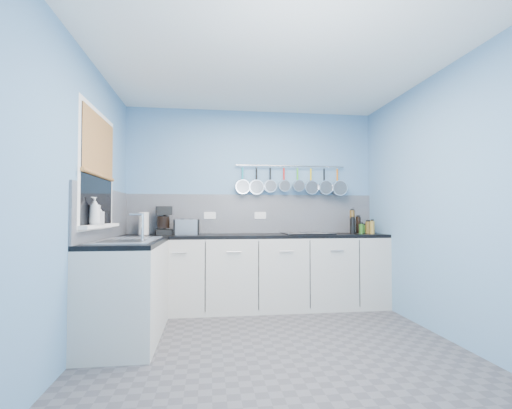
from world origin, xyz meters
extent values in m
cube|color=#47474C|center=(0.00, 0.00, -0.01)|extent=(3.20, 3.00, 0.02)
cube|color=white|center=(0.00, 0.00, 2.51)|extent=(3.20, 3.00, 0.02)
cube|color=#5A89B3|center=(0.00, 1.51, 1.25)|extent=(3.20, 0.02, 2.50)
cube|color=#5A89B3|center=(0.00, -1.51, 1.25)|extent=(3.20, 0.02, 2.50)
cube|color=#5A89B3|center=(-1.61, 0.00, 1.25)|extent=(0.02, 3.00, 2.50)
cube|color=#5A89B3|center=(1.61, 0.00, 1.25)|extent=(0.02, 3.00, 2.50)
cube|color=gray|center=(0.00, 1.49, 1.15)|extent=(3.20, 0.02, 0.50)
cube|color=gray|center=(-1.59, 0.60, 1.15)|extent=(0.02, 1.80, 0.50)
cube|color=#BBB8B1|center=(0.00, 1.20, 0.43)|extent=(3.20, 0.60, 0.86)
cube|color=black|center=(0.00, 1.20, 0.88)|extent=(3.20, 0.60, 0.04)
cube|color=#BBB8B1|center=(-1.30, 0.30, 0.43)|extent=(0.60, 1.20, 0.86)
cube|color=black|center=(-1.30, 0.30, 0.88)|extent=(0.60, 1.20, 0.04)
cube|color=white|center=(-1.58, 0.30, 1.55)|extent=(0.01, 1.00, 1.10)
cube|color=black|center=(-1.57, 0.30, 1.55)|extent=(0.01, 0.90, 1.00)
cube|color=#A47834|center=(-1.56, 0.30, 1.77)|extent=(0.01, 0.90, 0.55)
cube|color=white|center=(-1.55, 0.30, 1.04)|extent=(0.10, 0.98, 0.03)
cube|color=silver|center=(-1.30, 0.30, 0.90)|extent=(0.50, 0.95, 0.01)
cube|color=white|center=(-0.55, 1.48, 1.13)|extent=(0.15, 0.01, 0.09)
cube|color=white|center=(0.10, 1.48, 1.13)|extent=(0.15, 0.01, 0.09)
cylinder|color=silver|center=(0.50, 1.45, 1.78)|extent=(1.45, 0.02, 0.02)
imported|color=white|center=(-1.53, 0.08, 1.17)|extent=(0.12, 0.12, 0.24)
imported|color=white|center=(-1.53, 0.22, 1.14)|extent=(0.09, 0.10, 0.17)
cylinder|color=white|center=(-1.34, 1.29, 1.03)|extent=(0.13, 0.13, 0.27)
cube|color=silver|center=(-0.83, 1.27, 0.99)|extent=(0.30, 0.19, 0.18)
cylinder|color=silver|center=(-0.72, 1.34, 0.97)|extent=(0.10, 0.10, 0.14)
cube|color=black|center=(0.64, 1.19, 0.91)|extent=(0.58, 0.51, 0.01)
cylinder|color=#3F721E|center=(1.45, 1.31, 0.95)|extent=(0.06, 0.06, 0.10)
cylinder|color=black|center=(1.37, 1.31, 1.01)|extent=(0.06, 0.06, 0.21)
cylinder|color=brown|center=(1.28, 1.31, 1.05)|extent=(0.07, 0.07, 0.30)
cylinder|color=brown|center=(1.46, 1.22, 0.98)|extent=(0.07, 0.07, 0.15)
cylinder|color=#265919|center=(1.37, 1.22, 0.96)|extent=(0.06, 0.06, 0.12)
cylinder|color=black|center=(1.25, 1.23, 1.00)|extent=(0.07, 0.07, 0.19)
cylinder|color=olive|center=(1.46, 1.11, 0.98)|extent=(0.06, 0.06, 0.16)
camera|label=1|loc=(-0.55, -3.12, 1.13)|focal=25.06mm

